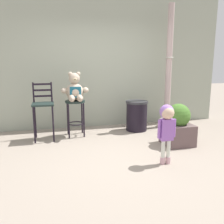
{
  "coord_description": "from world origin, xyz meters",
  "views": [
    {
      "loc": [
        -1.04,
        -3.58,
        1.5
      ],
      "look_at": [
        0.0,
        0.54,
        0.63
      ],
      "focal_mm": 38.6,
      "sensor_mm": 36.0,
      "label": 1
    }
  ],
  "objects_px": {
    "trash_bin": "(137,116)",
    "bar_chair_empty": "(43,107)",
    "planter_with_shrub": "(178,126)",
    "teddy_bear": "(75,90)",
    "lamppost": "(168,80)",
    "bar_stool_with_teddy": "(75,110)",
    "child_walking": "(167,121)"
  },
  "relations": [
    {
      "from": "teddy_bear",
      "to": "lamppost",
      "type": "relative_size",
      "value": 0.21
    },
    {
      "from": "bar_stool_with_teddy",
      "to": "trash_bin",
      "type": "bearing_deg",
      "value": 2.86
    },
    {
      "from": "child_walking",
      "to": "planter_with_shrub",
      "type": "height_order",
      "value": "child_walking"
    },
    {
      "from": "bar_chair_empty",
      "to": "bar_stool_with_teddy",
      "type": "bearing_deg",
      "value": 9.34
    },
    {
      "from": "trash_bin",
      "to": "bar_chair_empty",
      "type": "height_order",
      "value": "bar_chair_empty"
    },
    {
      "from": "lamppost",
      "to": "bar_chair_empty",
      "type": "xyz_separation_m",
      "value": [
        -2.81,
        -0.31,
        -0.45
      ]
    },
    {
      "from": "bar_stool_with_teddy",
      "to": "trash_bin",
      "type": "distance_m",
      "value": 1.39
    },
    {
      "from": "bar_stool_with_teddy",
      "to": "bar_chair_empty",
      "type": "relative_size",
      "value": 0.66
    },
    {
      "from": "bar_chair_empty",
      "to": "planter_with_shrub",
      "type": "relative_size",
      "value": 1.46
    },
    {
      "from": "bar_chair_empty",
      "to": "planter_with_shrub",
      "type": "distance_m",
      "value": 2.6
    },
    {
      "from": "planter_with_shrub",
      "to": "trash_bin",
      "type": "bearing_deg",
      "value": 110.17
    },
    {
      "from": "child_walking",
      "to": "lamppost",
      "type": "height_order",
      "value": "lamppost"
    },
    {
      "from": "bar_stool_with_teddy",
      "to": "child_walking",
      "type": "xyz_separation_m",
      "value": [
        1.16,
        -1.78,
        0.12
      ]
    },
    {
      "from": "trash_bin",
      "to": "bar_chair_empty",
      "type": "xyz_separation_m",
      "value": [
        -2.0,
        -0.17,
        0.32
      ]
    },
    {
      "from": "trash_bin",
      "to": "bar_stool_with_teddy",
      "type": "bearing_deg",
      "value": -177.14
    },
    {
      "from": "bar_stool_with_teddy",
      "to": "child_walking",
      "type": "bearing_deg",
      "value": -56.98
    },
    {
      "from": "teddy_bear",
      "to": "bar_stool_with_teddy",
      "type": "bearing_deg",
      "value": 90.0
    },
    {
      "from": "lamppost",
      "to": "trash_bin",
      "type": "bearing_deg",
      "value": -170.29
    },
    {
      "from": "teddy_bear",
      "to": "lamppost",
      "type": "distance_m",
      "value": 2.2
    },
    {
      "from": "teddy_bear",
      "to": "lamppost",
      "type": "height_order",
      "value": "lamppost"
    },
    {
      "from": "child_walking",
      "to": "bar_stool_with_teddy",
      "type": "bearing_deg",
      "value": 10.27
    },
    {
      "from": "planter_with_shrub",
      "to": "lamppost",
      "type": "bearing_deg",
      "value": 72.04
    },
    {
      "from": "bar_stool_with_teddy",
      "to": "bar_chair_empty",
      "type": "height_order",
      "value": "bar_chair_empty"
    },
    {
      "from": "trash_bin",
      "to": "planter_with_shrub",
      "type": "bearing_deg",
      "value": -69.83
    },
    {
      "from": "bar_chair_empty",
      "to": "planter_with_shrub",
      "type": "bearing_deg",
      "value": -21.16
    },
    {
      "from": "teddy_bear",
      "to": "planter_with_shrub",
      "type": "relative_size",
      "value": 0.76
    },
    {
      "from": "lamppost",
      "to": "planter_with_shrub",
      "type": "relative_size",
      "value": 3.61
    },
    {
      "from": "trash_bin",
      "to": "lamppost",
      "type": "height_order",
      "value": "lamppost"
    },
    {
      "from": "teddy_bear",
      "to": "lamppost",
      "type": "xyz_separation_m",
      "value": [
        2.18,
        0.24,
        0.14
      ]
    },
    {
      "from": "bar_stool_with_teddy",
      "to": "child_walking",
      "type": "relative_size",
      "value": 0.82
    },
    {
      "from": "trash_bin",
      "to": "lamppost",
      "type": "bearing_deg",
      "value": 9.71
    },
    {
      "from": "teddy_bear",
      "to": "lamppost",
      "type": "bearing_deg",
      "value": 6.17
    }
  ]
}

